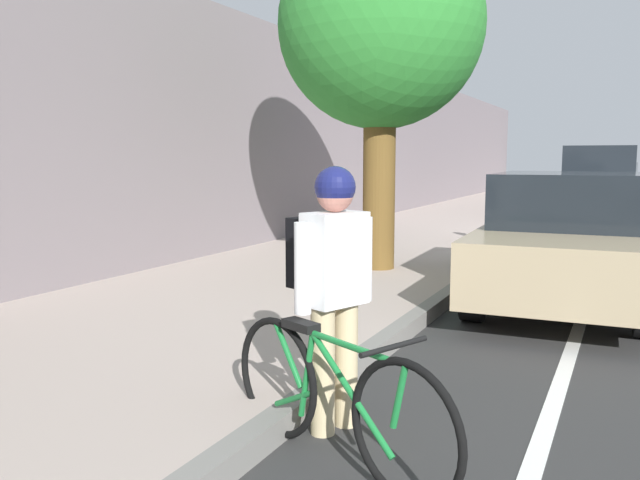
% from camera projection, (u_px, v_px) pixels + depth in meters
% --- Properties ---
extents(ground, '(67.93, 67.93, 0.00)m').
position_uv_depth(ground, '(620.00, 247.00, 12.42)').
color(ground, '#2F2F2F').
extents(sidewalk, '(4.03, 42.46, 0.16)m').
position_uv_depth(sidewalk, '(426.00, 233.00, 14.06)').
color(sidewalk, '#AF9E93').
rests_on(sidewalk, ground).
extents(curb_edge, '(0.16, 42.46, 0.16)m').
position_uv_depth(curb_edge, '(527.00, 238.00, 13.16)').
color(curb_edge, gray).
rests_on(curb_edge, ground).
extents(lane_stripe_bike_edge, '(0.12, 42.46, 0.01)m').
position_uv_depth(lane_stripe_bike_edge, '(606.00, 246.00, 12.53)').
color(lane_stripe_bike_edge, white).
rests_on(lane_stripe_bike_edge, ground).
extents(building_facade, '(0.50, 42.46, 4.09)m').
position_uv_depth(building_facade, '(331.00, 142.00, 14.78)').
color(building_facade, slate).
rests_on(building_facade, ground).
extents(parked_sedan_dark_blue_nearest, '(2.04, 4.50, 1.52)m').
position_uv_depth(parked_sedan_dark_blue_nearest, '(612.00, 183.00, 24.01)').
color(parked_sedan_dark_blue_nearest, navy).
rests_on(parked_sedan_dark_blue_nearest, ground).
extents(parked_suv_grey_second, '(2.20, 4.81, 1.99)m').
position_uv_depth(parked_suv_grey_second, '(596.00, 183.00, 17.34)').
color(parked_suv_grey_second, slate).
rests_on(parked_suv_grey_second, ground).
extents(parked_sedan_tan_mid, '(1.96, 4.46, 1.52)m').
position_uv_depth(parked_sedan_tan_mid, '(566.00, 239.00, 7.63)').
color(parked_sedan_tan_mid, tan).
rests_on(parked_sedan_tan_mid, ground).
extents(bicycle_at_curb, '(1.65, 0.77, 0.79)m').
position_uv_depth(bicycle_at_curb, '(333.00, 397.00, 3.56)').
color(bicycle_at_curb, black).
rests_on(bicycle_at_curb, ground).
extents(cyclist_with_backpack, '(0.50, 0.58, 1.65)m').
position_uv_depth(cyclist_with_backpack, '(331.00, 272.00, 3.99)').
color(cyclist_with_backpack, '#C6B284').
rests_on(cyclist_with_backpack, ground).
extents(street_tree_near_cyclist, '(2.76, 2.76, 4.68)m').
position_uv_depth(street_tree_near_cyclist, '(381.00, 28.00, 8.70)').
color(street_tree_near_cyclist, brown).
rests_on(street_tree_near_cyclist, sidewalk).
extents(fire_hydrant, '(0.22, 0.22, 0.84)m').
position_uv_depth(fire_hydrant, '(492.00, 218.00, 11.98)').
color(fire_hydrant, red).
rests_on(fire_hydrant, sidewalk).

